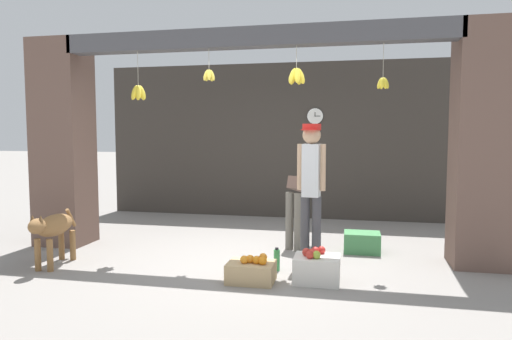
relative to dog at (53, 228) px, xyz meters
name	(u,v)px	position (x,y,z in m)	size (l,w,h in m)	color
ground_plane	(249,259)	(2.22, 0.76, -0.46)	(60.00, 60.00, 0.00)	gray
shop_back_wall	(284,141)	(2.22, 3.77, 0.99)	(6.87, 0.12, 2.89)	#38332D
shop_pillar_left	(63,143)	(-0.56, 1.06, 0.99)	(0.70, 0.60, 2.89)	brown
shop_pillar_right	(485,146)	(5.01, 1.06, 0.99)	(0.70, 0.60, 2.89)	brown
storefront_awning	(250,40)	(2.21, 0.88, 2.28)	(4.97, 0.26, 0.88)	#4C4C51
dog	(53,228)	(0.00, 0.00, 0.00)	(0.30, 0.92, 0.68)	olive
shopkeeper	(311,182)	(3.01, 0.66, 0.55)	(0.34, 0.29, 1.70)	#424247
worker_stooping	(302,199)	(2.81, 1.53, 0.22)	(0.50, 0.75, 1.03)	#6B665B
fruit_crate_oranges	(251,271)	(2.44, -0.08, -0.34)	(0.50, 0.38, 0.29)	tan
fruit_crate_apples	(317,268)	(3.13, 0.05, -0.30)	(0.48, 0.40, 0.36)	silver
produce_box_green	(362,242)	(3.63, 1.41, -0.33)	(0.47, 0.35, 0.27)	#42844C
water_bottle	(277,260)	(2.64, 0.38, -0.33)	(0.07, 0.07, 0.27)	#38934C
wall_clock	(315,116)	(2.81, 3.69, 1.44)	(0.30, 0.03, 0.30)	black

